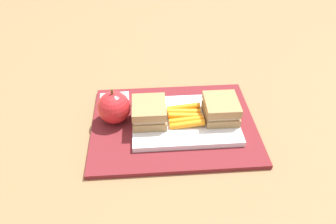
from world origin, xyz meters
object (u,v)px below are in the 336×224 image
sandwich_half_left (221,109)px  apple (114,107)px  paper_napkin (115,101)px  food_tray (185,120)px  carrot_sticks_bundle (185,116)px  sandwich_half_right (149,112)px

sandwich_half_left → apple: apple is taller
sandwich_half_left → paper_napkin: size_ratio=1.14×
food_tray → sandwich_half_left: size_ratio=2.88×
carrot_sticks_bundle → apple: (0.15, -0.02, 0.02)m
sandwich_half_right → apple: apple is taller
sandwich_half_left → sandwich_half_right: 0.16m
sandwich_half_left → carrot_sticks_bundle: bearing=-0.0°
sandwich_half_left → carrot_sticks_bundle: (0.08, -0.00, -0.02)m
food_tray → apple: 0.16m
apple → paper_napkin: apple is taller
sandwich_half_left → carrot_sticks_bundle: sandwich_half_left is taller
sandwich_half_right → paper_napkin: (0.08, -0.09, -0.03)m
food_tray → sandwich_half_right: (0.08, 0.00, 0.03)m
paper_napkin → carrot_sticks_bundle: bearing=151.3°
sandwich_half_left → carrot_sticks_bundle: 0.08m
food_tray → apple: bearing=-7.3°
sandwich_half_left → paper_napkin: bearing=-20.3°
carrot_sticks_bundle → apple: apple is taller
apple → food_tray: bearing=172.7°
sandwich_half_left → paper_napkin: sandwich_half_left is taller
food_tray → sandwich_half_right: 0.08m
food_tray → carrot_sticks_bundle: (-0.00, -0.00, 0.01)m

